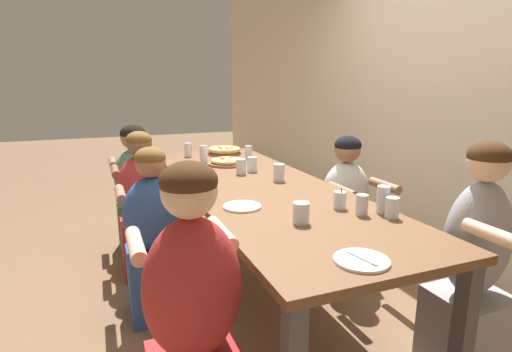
% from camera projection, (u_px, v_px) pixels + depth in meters
% --- Properties ---
extents(ground_plane, '(18.00, 18.00, 0.00)m').
position_uv_depth(ground_plane, '(256.00, 291.00, 2.81)').
color(ground_plane, brown).
rests_on(ground_plane, ground).
extents(restaurant_back_panel, '(10.00, 0.06, 3.20)m').
position_uv_depth(restaurant_back_panel, '(445.00, 59.00, 2.99)').
color(restaurant_back_panel, beige).
rests_on(restaurant_back_panel, ground).
extents(dining_table, '(2.78, 0.90, 0.78)m').
position_uv_depth(dining_table, '(256.00, 193.00, 2.64)').
color(dining_table, brown).
rests_on(dining_table, ground).
extents(pizza_board_main, '(0.31, 0.31, 0.05)m').
position_uv_depth(pizza_board_main, '(227.00, 162.00, 3.22)').
color(pizza_board_main, brown).
rests_on(pizza_board_main, dining_table).
extents(pizza_board_second, '(0.31, 0.31, 0.06)m').
position_uv_depth(pizza_board_second, '(224.00, 151.00, 3.69)').
color(pizza_board_second, brown).
rests_on(pizza_board_second, dining_table).
extents(empty_plate_a, '(0.20, 0.20, 0.02)m').
position_uv_depth(empty_plate_a, '(242.00, 206.00, 2.12)').
color(empty_plate_a, white).
rests_on(empty_plate_a, dining_table).
extents(empty_plate_b, '(0.21, 0.21, 0.02)m').
position_uv_depth(empty_plate_b, '(361.00, 260.00, 1.48)').
color(empty_plate_b, white).
rests_on(empty_plate_b, dining_table).
extents(cocktail_glass_blue, '(0.07, 0.07, 0.11)m').
position_uv_depth(cocktail_glass_blue, '(340.00, 201.00, 2.10)').
color(cocktail_glass_blue, silver).
rests_on(cocktail_glass_blue, dining_table).
extents(drinking_glass_a, '(0.08, 0.08, 0.10)m').
position_uv_depth(drinking_glass_a, '(301.00, 214.00, 1.87)').
color(drinking_glass_a, silver).
rests_on(drinking_glass_a, dining_table).
extents(drinking_glass_b, '(0.06, 0.06, 0.11)m').
position_uv_depth(drinking_glass_b, '(248.00, 153.00, 3.48)').
color(drinking_glass_b, silver).
rests_on(drinking_glass_b, dining_table).
extents(drinking_glass_c, '(0.08, 0.08, 0.12)m').
position_uv_depth(drinking_glass_c, '(279.00, 174.00, 2.68)').
color(drinking_glass_c, silver).
rests_on(drinking_glass_c, dining_table).
extents(drinking_glass_d, '(0.07, 0.07, 0.14)m').
position_uv_depth(drinking_glass_d, '(383.00, 201.00, 2.02)').
color(drinking_glass_d, silver).
rests_on(drinking_glass_d, dining_table).
extents(drinking_glass_e, '(0.06, 0.06, 0.11)m').
position_uv_depth(drinking_glass_e, '(362.00, 206.00, 1.99)').
color(drinking_glass_e, silver).
rests_on(drinking_glass_e, dining_table).
extents(drinking_glass_f, '(0.07, 0.07, 0.12)m').
position_uv_depth(drinking_glass_f, '(188.00, 151.00, 3.57)').
color(drinking_glass_f, silver).
rests_on(drinking_glass_f, dining_table).
extents(drinking_glass_g, '(0.06, 0.06, 0.14)m').
position_uv_depth(drinking_glass_g, '(204.00, 156.00, 3.28)').
color(drinking_glass_g, silver).
rests_on(drinking_glass_g, dining_table).
extents(drinking_glass_h, '(0.07, 0.07, 0.10)m').
position_uv_depth(drinking_glass_h, '(392.00, 209.00, 1.95)').
color(drinking_glass_h, silver).
rests_on(drinking_glass_h, dining_table).
extents(drinking_glass_i, '(0.07, 0.07, 0.11)m').
position_uv_depth(drinking_glass_i, '(241.00, 168.00, 2.88)').
color(drinking_glass_i, silver).
rests_on(drinking_glass_i, dining_table).
extents(drinking_glass_j, '(0.07, 0.07, 0.11)m').
position_uv_depth(drinking_glass_j, '(252.00, 165.00, 2.97)').
color(drinking_glass_j, silver).
rests_on(drinking_glass_j, dining_table).
extents(diner_near_center, '(0.51, 0.40, 1.07)m').
position_uv_depth(diner_near_center, '(155.00, 242.00, 2.43)').
color(diner_near_center, '#2D5193').
rests_on(diner_near_center, ground).
extents(diner_near_left, '(0.51, 0.40, 1.09)m').
position_uv_depth(diner_near_left, '(137.00, 193.00, 3.42)').
color(diner_near_left, '#477556').
rests_on(diner_near_left, ground).
extents(diner_far_right, '(0.51, 0.40, 1.18)m').
position_uv_depth(diner_far_right, '(474.00, 274.00, 1.90)').
color(diner_far_right, '#99999E').
rests_on(diner_far_right, ground).
extents(diner_near_right, '(0.51, 0.40, 1.17)m').
position_uv_depth(diner_near_right, '(194.00, 330.00, 1.47)').
color(diner_near_right, '#B22D2D').
rests_on(diner_near_right, ground).
extents(diner_far_center, '(0.51, 0.40, 1.07)m').
position_uv_depth(diner_far_center, '(344.00, 216.00, 2.89)').
color(diner_far_center, silver).
rests_on(diner_far_center, ground).
extents(diner_near_midleft, '(0.51, 0.40, 1.09)m').
position_uv_depth(diner_near_midleft, '(144.00, 211.00, 2.98)').
color(diner_near_midleft, '#B22D2D').
rests_on(diner_near_midleft, ground).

